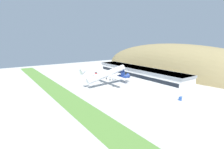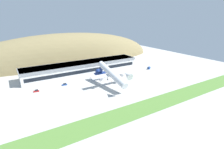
{
  "view_description": "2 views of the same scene",
  "coord_description": "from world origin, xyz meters",
  "px_view_note": "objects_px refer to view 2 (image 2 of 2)",
  "views": [
    {
      "loc": [
        126.93,
        -80.5,
        40.7
      ],
      "look_at": [
        4.13,
        5.42,
        10.46
      ],
      "focal_mm": 28.0,
      "sensor_mm": 36.0,
      "label": 1
    },
    {
      "loc": [
        -69.03,
        -112.5,
        54.88
      ],
      "look_at": [
        3.09,
        4.58,
        9.09
      ],
      "focal_mm": 28.0,
      "sensor_mm": 36.0,
      "label": 2
    }
  ],
  "objects_px": {
    "terminal_building": "(83,67)",
    "service_car_0": "(36,91)",
    "traffic_cone_0": "(112,81)",
    "traffic_cone_1": "(70,88)",
    "cargo_airplane": "(111,74)",
    "service_car_1": "(65,84)",
    "fuel_truck": "(151,68)"
  },
  "relations": [
    {
      "from": "fuel_truck",
      "to": "traffic_cone_1",
      "type": "distance_m",
      "value": 93.87
    },
    {
      "from": "traffic_cone_0",
      "to": "traffic_cone_1",
      "type": "xyz_separation_m",
      "value": [
        -36.63,
        4.72,
        0.0
      ]
    },
    {
      "from": "service_car_1",
      "to": "traffic_cone_1",
      "type": "bearing_deg",
      "value": -75.78
    },
    {
      "from": "terminal_building",
      "to": "service_car_1",
      "type": "distance_m",
      "value": 34.64
    },
    {
      "from": "cargo_airplane",
      "to": "traffic_cone_0",
      "type": "relative_size",
      "value": 87.02
    },
    {
      "from": "service_car_0",
      "to": "fuel_truck",
      "type": "height_order",
      "value": "fuel_truck"
    },
    {
      "from": "terminal_building",
      "to": "traffic_cone_0",
      "type": "relative_size",
      "value": 200.41
    },
    {
      "from": "cargo_airplane",
      "to": "service_car_0",
      "type": "relative_size",
      "value": 12.15
    },
    {
      "from": "terminal_building",
      "to": "service_car_0",
      "type": "xyz_separation_m",
      "value": [
        -48.54,
        -24.01,
        -5.89
      ]
    },
    {
      "from": "terminal_building",
      "to": "fuel_truck",
      "type": "height_order",
      "value": "terminal_building"
    },
    {
      "from": "terminal_building",
      "to": "traffic_cone_1",
      "type": "height_order",
      "value": "terminal_building"
    },
    {
      "from": "service_car_0",
      "to": "traffic_cone_1",
      "type": "height_order",
      "value": "service_car_0"
    },
    {
      "from": "traffic_cone_1",
      "to": "traffic_cone_0",
      "type": "bearing_deg",
      "value": -7.35
    },
    {
      "from": "cargo_airplane",
      "to": "service_car_0",
      "type": "xyz_separation_m",
      "value": [
        -55.06,
        19.88,
        -9.82
      ]
    },
    {
      "from": "traffic_cone_0",
      "to": "traffic_cone_1",
      "type": "relative_size",
      "value": 1.0
    },
    {
      "from": "traffic_cone_0",
      "to": "cargo_airplane",
      "type": "bearing_deg",
      "value": -124.34
    },
    {
      "from": "terminal_building",
      "to": "cargo_airplane",
      "type": "bearing_deg",
      "value": -81.55
    },
    {
      "from": "traffic_cone_1",
      "to": "service_car_1",
      "type": "bearing_deg",
      "value": 104.22
    },
    {
      "from": "terminal_building",
      "to": "service_car_0",
      "type": "distance_m",
      "value": 54.47
    },
    {
      "from": "fuel_truck",
      "to": "traffic_cone_0",
      "type": "bearing_deg",
      "value": -169.15
    },
    {
      "from": "traffic_cone_0",
      "to": "terminal_building",
      "type": "bearing_deg",
      "value": 109.98
    },
    {
      "from": "service_car_0",
      "to": "fuel_truck",
      "type": "xyz_separation_m",
      "value": [
        118.25,
        0.07,
        0.68
      ]
    },
    {
      "from": "fuel_truck",
      "to": "terminal_building",
      "type": "bearing_deg",
      "value": 161.05
    },
    {
      "from": "terminal_building",
      "to": "service_car_1",
      "type": "height_order",
      "value": "terminal_building"
    },
    {
      "from": "service_car_0",
      "to": "terminal_building",
      "type": "bearing_deg",
      "value": 26.31
    },
    {
      "from": "service_car_0",
      "to": "traffic_cone_0",
      "type": "relative_size",
      "value": 7.16
    },
    {
      "from": "service_car_0",
      "to": "traffic_cone_0",
      "type": "bearing_deg",
      "value": -10.06
    },
    {
      "from": "traffic_cone_0",
      "to": "traffic_cone_1",
      "type": "height_order",
      "value": "same"
    },
    {
      "from": "fuel_truck",
      "to": "service_car_1",
      "type": "bearing_deg",
      "value": 178.93
    },
    {
      "from": "service_car_1",
      "to": "traffic_cone_1",
      "type": "distance_m",
      "value": 8.27
    },
    {
      "from": "service_car_1",
      "to": "terminal_building",
      "type": "bearing_deg",
      "value": 40.45
    },
    {
      "from": "fuel_truck",
      "to": "traffic_cone_0",
      "type": "xyz_separation_m",
      "value": [
        -57.03,
        -10.93,
        -1.08
      ]
    }
  ]
}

